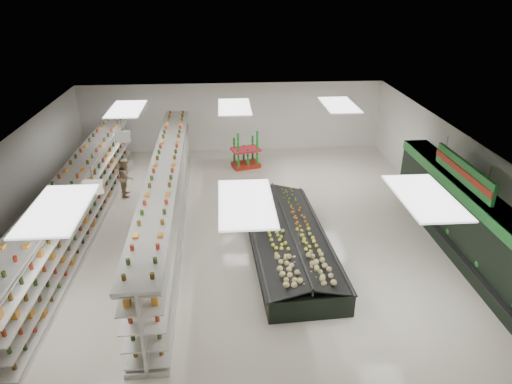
{
  "coord_description": "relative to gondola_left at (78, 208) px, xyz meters",
  "views": [
    {
      "loc": [
        -0.44,
        -12.82,
        7.64
      ],
      "look_at": [
        0.54,
        0.4,
        1.31
      ],
      "focal_mm": 32.0,
      "sensor_mm": 36.0,
      "label": 1
    }
  ],
  "objects": [
    {
      "name": "wall_back",
      "position": [
        5.11,
        7.69,
        0.61
      ],
      "size": [
        14.0,
        0.02,
        3.2
      ],
      "primitive_type": "cube",
      "color": "white",
      "rests_on": "floor"
    },
    {
      "name": "aisle_sign_near",
      "position": [
        1.31,
        -2.31,
        1.77
      ],
      "size": [
        0.52,
        0.06,
        0.75
      ],
      "color": "white",
      "rests_on": "ceiling"
    },
    {
      "name": "aisle_sign_far",
      "position": [
        1.31,
        1.69,
        1.77
      ],
      "size": [
        0.52,
        0.06,
        0.75
      ],
      "color": "white",
      "rests_on": "ceiling"
    },
    {
      "name": "wall_left",
      "position": [
        -1.89,
        -0.31,
        0.61
      ],
      "size": [
        0.02,
        16.0,
        3.2
      ],
      "primitive_type": "cube",
      "color": "white",
      "rests_on": "floor"
    },
    {
      "name": "gondola_center",
      "position": [
        2.78,
        0.34,
        0.03
      ],
      "size": [
        1.2,
        12.79,
        2.21
      ],
      "rotation": [
        0.0,
        0.0,
        0.02
      ],
      "color": "beige",
      "rests_on": "floor"
    },
    {
      "name": "produce_wall_case",
      "position": [
        11.64,
        -1.81,
        0.26
      ],
      "size": [
        0.93,
        8.0,
        2.2
      ],
      "color": "black",
      "rests_on": "floor"
    },
    {
      "name": "soda_endcap",
      "position": [
        5.6,
        5.44,
        -0.25
      ],
      "size": [
        1.36,
        1.1,
        1.52
      ],
      "rotation": [
        0.0,
        0.0,
        0.28
      ],
      "color": "#A12212",
      "rests_on": "floor"
    },
    {
      "name": "shopper_main",
      "position": [
        5.75,
        -1.02,
        -0.17
      ],
      "size": [
        0.7,
        0.57,
        1.64
      ],
      "primitive_type": "imported",
      "rotation": [
        0.0,
        0.0,
        3.49
      ],
      "color": "silver",
      "rests_on": "floor"
    },
    {
      "name": "wall_right",
      "position": [
        12.11,
        -0.31,
        0.61
      ],
      "size": [
        0.02,
        16.0,
        3.2
      ],
      "primitive_type": "cube",
      "color": "white",
      "rests_on": "floor"
    },
    {
      "name": "hortifruti_banner",
      "position": [
        11.35,
        -1.81,
        1.66
      ],
      "size": [
        0.12,
        3.2,
        0.95
      ],
      "color": "#1E702B",
      "rests_on": "ceiling"
    },
    {
      "name": "gondola_left",
      "position": [
        0.0,
        0.0,
        0.0
      ],
      "size": [
        1.16,
        12.4,
        2.15
      ],
      "rotation": [
        0.0,
        0.0,
        -0.02
      ],
      "color": "beige",
      "rests_on": "floor"
    },
    {
      "name": "shopper_background",
      "position": [
        0.94,
        2.98,
        -0.25
      ],
      "size": [
        0.48,
        0.74,
        1.47
      ],
      "primitive_type": "imported",
      "rotation": [
        0.0,
        0.0,
        1.63
      ],
      "color": "#98805E",
      "rests_on": "floor"
    },
    {
      "name": "ceiling",
      "position": [
        5.11,
        -0.31,
        2.21
      ],
      "size": [
        14.0,
        16.0,
        0.02
      ],
      "primitive_type": "cube",
      "color": "white",
      "rests_on": "wall_back"
    },
    {
      "name": "floor",
      "position": [
        5.11,
        -0.31,
        -0.99
      ],
      "size": [
        16.0,
        16.0,
        0.0
      ],
      "primitive_type": "plane",
      "color": "beige",
      "rests_on": "ground"
    },
    {
      "name": "produce_island",
      "position": [
        6.51,
        -1.47,
        -0.56
      ],
      "size": [
        2.57,
        6.32,
        0.93
      ],
      "rotation": [
        0.0,
        0.0,
        0.05
      ],
      "color": "black",
      "rests_on": "floor"
    }
  ]
}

